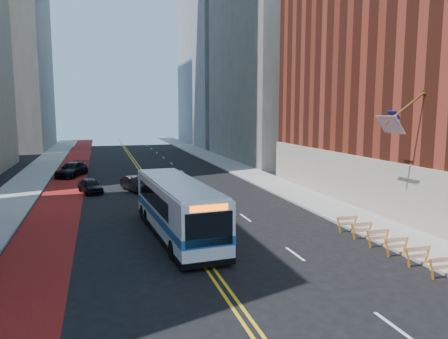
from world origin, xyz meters
name	(u,v)px	position (x,y,z in m)	size (l,w,h in m)	color
ground	(245,318)	(0.00, 0.00, 0.00)	(160.00, 160.00, 0.00)	black
sidewalk_left	(22,189)	(-12.00, 30.00, 0.07)	(4.00, 140.00, 0.15)	gray
sidewalk_right	(261,178)	(12.00, 30.00, 0.07)	(4.00, 140.00, 0.15)	gray
bus_lane_paint	(66,188)	(-8.10, 30.00, 0.00)	(3.60, 140.00, 0.01)	maroon
center_line_inner	(148,184)	(-0.18, 30.00, 0.00)	(0.14, 140.00, 0.01)	gold
center_line_outer	(152,184)	(0.18, 30.00, 0.00)	(0.14, 140.00, 0.01)	gold
lane_dashes	(182,171)	(4.80, 38.00, 0.01)	(0.14, 98.20, 0.01)	silver
midrise_right_near	(288,25)	(23.00, 48.00, 20.00)	(18.00, 26.00, 40.00)	slate
midrise_right_far	(235,15)	(24.00, 78.00, 27.50)	(20.00, 28.00, 55.00)	gray
construction_barriers	(407,248)	(9.60, 3.42, 0.68)	(1.42, 10.91, 1.00)	orange
transit_bus	(177,207)	(-0.55, 10.98, 1.74)	(3.52, 12.28, 3.33)	silver
car_a	(90,186)	(-5.73, 26.55, 0.66)	(1.55, 3.85, 1.31)	black
car_b	(135,184)	(-1.75, 26.52, 0.68)	(1.43, 4.11, 1.35)	black
car_c	(72,170)	(-7.88, 37.38, 0.78)	(2.18, 5.35, 1.55)	black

